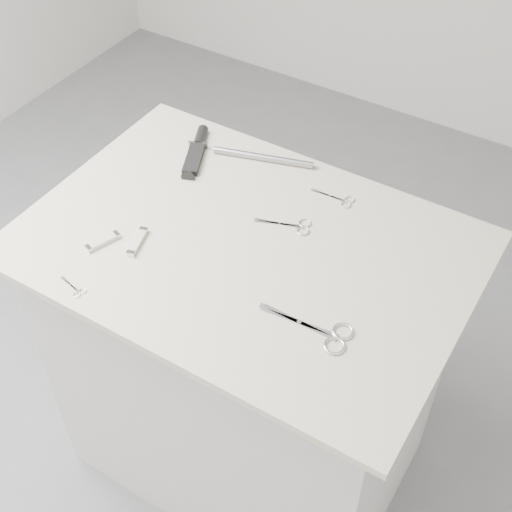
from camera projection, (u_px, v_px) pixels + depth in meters
The scene contains 11 objects.
ground at pixel (249, 453), 2.25m from camera, with size 4.00×4.00×0.01m, color gray.
plinth at pixel (248, 368), 1.93m from camera, with size 0.90×0.60×0.90m, color silver.
display_board at pixel (246, 247), 1.60m from camera, with size 1.00×0.70×0.02m, color beige.
large_shears at pixel (324, 333), 1.41m from camera, with size 0.20×0.09×0.01m.
embroidery_scissors_a at pixel (294, 226), 1.63m from camera, with size 0.13×0.07×0.00m.
embroidery_scissors_b at pixel (339, 199), 1.70m from camera, with size 0.11×0.05×0.00m.
tiny_scissors at pixel (75, 289), 1.49m from camera, with size 0.07×0.03×0.00m.
sheathed_knife at pixel (197, 149), 1.83m from camera, with size 0.10×0.19×0.02m.
pocket_knife_a at pixel (137, 242), 1.59m from camera, with size 0.04×0.09×0.01m.
pocket_knife_b at pixel (103, 242), 1.59m from camera, with size 0.04×0.08×0.01m.
metal_rail at pixel (263, 157), 1.80m from camera, with size 0.02×0.02×0.26m, color gray.
Camera 1 is at (0.61, -0.96, 2.03)m, focal length 50.00 mm.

